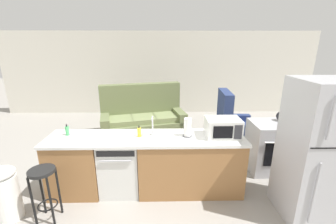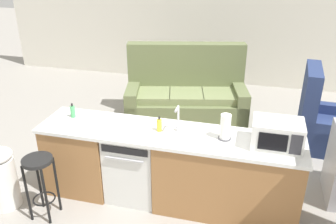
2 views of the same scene
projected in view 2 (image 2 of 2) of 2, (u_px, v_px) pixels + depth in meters
name	position (u px, v px, depth m)	size (l,w,h in m)	color
ground_plane	(156.00, 196.00, 4.30)	(24.00, 24.00, 0.00)	gray
wall_back	(226.00, 23.00, 7.36)	(10.00, 0.06, 2.60)	silver
kitchen_counter	(175.00, 170.00, 4.07)	(2.94, 0.66, 0.90)	#9E6B3D
dishwasher	(135.00, 164.00, 4.18)	(0.58, 0.61, 0.84)	silver
microwave	(277.00, 134.00, 3.57)	(0.50, 0.37, 0.28)	white
sink_faucet	(178.00, 120.00, 3.87)	(0.07, 0.18, 0.30)	silver
paper_towel_roll	(225.00, 127.00, 3.70)	(0.14, 0.14, 0.28)	#4C4C51
soap_bottle	(159.00, 125.00, 3.89)	(0.06, 0.06, 0.18)	yellow
dish_soap_bottle	(73.00, 111.00, 4.21)	(0.06, 0.06, 0.18)	#4CB266
bar_stool	(40.00, 175.00, 3.79)	(0.32, 0.32, 0.74)	black
trash_bin	(1.00, 178.00, 4.01)	(0.35, 0.35, 0.74)	white
couch	(186.00, 96.00, 6.13)	(2.15, 1.34, 1.27)	#667047
armchair	(320.00, 124.00, 5.28)	(0.86, 0.90, 1.20)	navy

